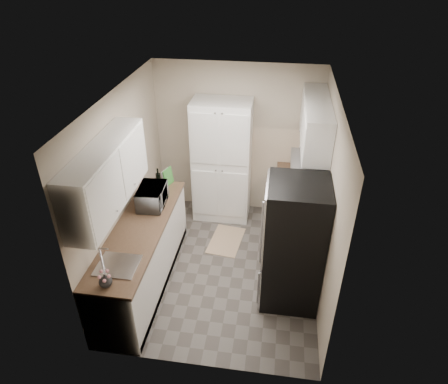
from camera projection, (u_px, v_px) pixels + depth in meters
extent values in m
plane|color=#56514C|center=(222.00, 266.00, 5.74)|extent=(3.20, 3.20, 0.00)
cube|color=#B3A590|center=(237.00, 141.00, 6.42)|extent=(2.60, 0.04, 2.50)
cube|color=#B3A590|center=(196.00, 283.00, 3.73)|extent=(2.60, 0.04, 2.50)
cube|color=#B3A590|center=(124.00, 185.00, 5.24)|extent=(0.04, 3.20, 2.50)
cube|color=#B3A590|center=(326.00, 201.00, 4.91)|extent=(0.04, 3.20, 2.50)
cube|color=white|center=(221.00, 97.00, 4.41)|extent=(2.60, 3.20, 0.04)
cube|color=white|center=(107.00, 176.00, 4.28)|extent=(0.33, 1.60, 0.70)
cube|color=white|center=(315.00, 126.00, 5.28)|extent=(0.33, 1.55, 0.58)
cube|color=#99999E|center=(308.00, 166.00, 5.13)|extent=(0.45, 0.76, 0.13)
cube|color=#B7B7BC|center=(118.00, 265.00, 4.40)|extent=(0.45, 0.40, 0.02)
cube|color=brown|center=(131.00, 182.00, 5.44)|extent=(0.02, 0.22, 0.22)
cube|color=white|center=(222.00, 162.00, 6.33)|extent=(0.90, 0.55, 2.00)
cube|color=white|center=(143.00, 256.00, 5.27)|extent=(0.60, 2.30, 0.88)
cube|color=brown|center=(139.00, 228.00, 5.02)|extent=(0.63, 2.33, 0.04)
cube|color=white|center=(294.00, 201.00, 6.38)|extent=(0.60, 0.80, 0.88)
cube|color=brown|center=(297.00, 176.00, 6.14)|extent=(0.63, 0.83, 0.04)
cube|color=#B7B7BC|center=(293.00, 231.00, 5.71)|extent=(0.64, 0.76, 0.90)
cube|color=black|center=(296.00, 204.00, 5.46)|extent=(0.66, 0.78, 0.03)
cube|color=black|center=(319.00, 199.00, 5.37)|extent=(0.06, 0.76, 0.22)
cube|color=tan|center=(267.00, 229.00, 5.58)|extent=(0.01, 0.16, 0.42)
cube|color=beige|center=(268.00, 219.00, 5.78)|extent=(0.01, 0.16, 0.42)
cube|color=#B7B7BC|center=(294.00, 245.00, 4.83)|extent=(0.70, 0.72, 1.70)
imported|color=#B4B4B8|center=(152.00, 196.00, 5.36)|extent=(0.37, 0.52, 0.28)
cylinder|color=black|center=(158.00, 179.00, 5.75)|extent=(0.07, 0.07, 0.28)
imported|color=beige|center=(105.00, 280.00, 4.11)|extent=(0.15, 0.15, 0.15)
cube|color=#358630|center=(168.00, 177.00, 5.83)|extent=(0.08, 0.20, 0.26)
cube|color=#A4A3A7|center=(305.00, 172.00, 6.01)|extent=(0.36, 0.40, 0.19)
cube|color=tan|center=(226.00, 240.00, 6.23)|extent=(0.55, 0.79, 0.01)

